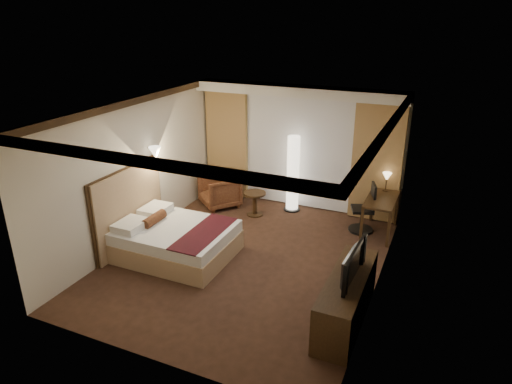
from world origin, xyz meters
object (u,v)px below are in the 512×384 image
at_px(desk, 380,216).
at_px(office_chair, 362,208).
at_px(dresser, 346,299).
at_px(armchair, 219,189).
at_px(side_table, 255,204).
at_px(floor_lamp, 293,174).
at_px(bed, 177,241).
at_px(television, 348,258).

height_order(desk, office_chair, office_chair).
height_order(desk, dresser, desk).
height_order(armchair, side_table, armchair).
distance_m(floor_lamp, dresser, 3.95).
relative_size(side_table, dresser, 0.28).
bearing_deg(armchair, bed, -41.42).
bearing_deg(office_chair, bed, -159.84).
height_order(floor_lamp, dresser, floor_lamp).
bearing_deg(desk, armchair, -178.73).
xyz_separation_m(armchair, television, (3.55, -2.92, 0.61)).
height_order(office_chair, television, television).
height_order(desk, television, television).
xyz_separation_m(side_table, television, (2.62, -2.78, 0.75)).
distance_m(armchair, side_table, 0.95).
xyz_separation_m(bed, floor_lamp, (1.21, 2.75, 0.56)).
bearing_deg(armchair, side_table, 31.24).
relative_size(bed, television, 1.92).
bearing_deg(side_table, bed, -104.83).
relative_size(side_table, office_chair, 0.52).
height_order(bed, office_chair, office_chair).
height_order(dresser, television, television).
bearing_deg(armchair, television, 0.27).
bearing_deg(office_chair, floor_lamp, 146.10).
bearing_deg(side_table, floor_lamp, 42.50).
relative_size(bed, dresser, 1.06).
xyz_separation_m(desk, office_chair, (-0.34, -0.05, 0.13)).
distance_m(bed, dresser, 3.28).
height_order(bed, desk, desk).
distance_m(bed, television, 3.33).
relative_size(dresser, television, 1.81).
relative_size(desk, television, 1.13).
bearing_deg(side_table, desk, 4.77).
bearing_deg(armchair, desk, 40.96).
xyz_separation_m(side_table, office_chair, (2.25, 0.17, 0.24)).
bearing_deg(television, dresser, -87.13).
distance_m(side_table, floor_lamp, 1.05).
bearing_deg(bed, office_chair, 39.51).
relative_size(armchair, office_chair, 0.79).
bearing_deg(floor_lamp, bed, -113.79).
distance_m(dresser, television, 0.65).
xyz_separation_m(bed, office_chair, (2.83, 2.33, 0.22)).
xyz_separation_m(office_chair, dresser, (0.39, -2.95, -0.15)).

